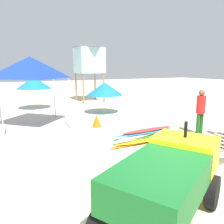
# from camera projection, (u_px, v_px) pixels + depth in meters

# --- Properties ---
(ground) EXTENTS (80.00, 80.00, 0.00)m
(ground) POSITION_uv_depth(u_px,v_px,m) (172.00, 197.00, 4.42)
(ground) COLOR beige
(utility_cart) EXTENTS (2.81, 2.27, 1.50)m
(utility_cart) POSITION_uv_depth(u_px,v_px,m) (169.00, 175.00, 3.64)
(utility_cart) COLOR #146023
(utility_cart) RESTS_ON ground
(surfboard_pile) EXTENTS (2.71, 0.73, 0.48)m
(surfboard_pile) POSITION_uv_depth(u_px,v_px,m) (145.00, 136.00, 7.61)
(surfboard_pile) COLOR orange
(surfboard_pile) RESTS_ON ground
(lifeguard_near_center) EXTENTS (0.32, 0.32, 1.68)m
(lifeguard_near_center) POSITION_uv_depth(u_px,v_px,m) (201.00, 109.00, 8.37)
(lifeguard_near_center) COLOR #194C19
(lifeguard_near_center) RESTS_ON ground
(popup_canopy) EXTENTS (2.53, 2.53, 2.92)m
(popup_canopy) POSITION_uv_depth(u_px,v_px,m) (30.00, 68.00, 9.41)
(popup_canopy) COLOR #B2B2B7
(popup_canopy) RESTS_ON ground
(lifeguard_tower) EXTENTS (1.98, 1.98, 4.33)m
(lifeguard_tower) POSITION_uv_depth(u_px,v_px,m) (89.00, 57.00, 16.41)
(lifeguard_tower) COLOR olive
(lifeguard_tower) RESTS_ON ground
(beach_umbrella_left) EXTENTS (1.99, 1.99, 1.70)m
(beach_umbrella_left) POSITION_uv_depth(u_px,v_px,m) (105.00, 89.00, 12.27)
(beach_umbrella_left) COLOR beige
(beach_umbrella_left) RESTS_ON ground
(beach_umbrella_mid) EXTENTS (2.04, 2.04, 1.95)m
(beach_umbrella_mid) POSITION_uv_depth(u_px,v_px,m) (34.00, 83.00, 13.49)
(beach_umbrella_mid) COLOR beige
(beach_umbrella_mid) RESTS_ON ground
(traffic_cone_near) EXTENTS (0.39, 0.39, 0.56)m
(traffic_cone_near) POSITION_uv_depth(u_px,v_px,m) (97.00, 121.00, 9.59)
(traffic_cone_near) COLOR orange
(traffic_cone_near) RESTS_ON ground
(traffic_cone_far) EXTENTS (0.32, 0.32, 0.45)m
(traffic_cone_far) POSITION_uv_depth(u_px,v_px,m) (220.00, 143.00, 6.86)
(traffic_cone_far) COLOR orange
(traffic_cone_far) RESTS_ON ground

